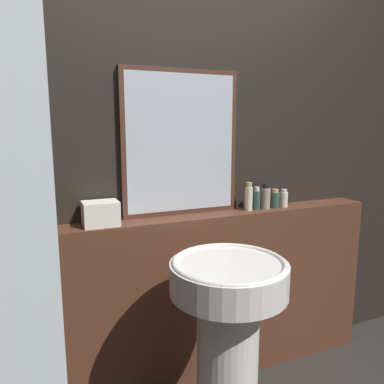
# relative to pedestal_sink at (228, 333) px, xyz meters

# --- Properties ---
(wall_back) EXTENTS (8.00, 0.06, 2.50)m
(wall_back) POSITION_rel_pedestal_sink_xyz_m (0.03, 0.61, 0.68)
(wall_back) COLOR black
(wall_back) RESTS_ON ground_plane
(vanity_counter) EXTENTS (2.31, 0.18, 0.99)m
(vanity_counter) POSITION_rel_pedestal_sink_xyz_m (0.03, 0.49, -0.08)
(vanity_counter) COLOR #512D1E
(vanity_counter) RESTS_ON ground_plane
(pedestal_sink) EXTENTS (0.51, 0.51, 0.91)m
(pedestal_sink) POSITION_rel_pedestal_sink_xyz_m (0.00, 0.00, 0.00)
(pedestal_sink) COLOR silver
(pedestal_sink) RESTS_ON ground_plane
(mirror) EXTENTS (0.66, 0.03, 0.78)m
(mirror) POSITION_rel_pedestal_sink_xyz_m (0.00, 0.56, 0.80)
(mirror) COLOR #47281E
(mirror) RESTS_ON vanity_counter
(towel_stack) EXTENTS (0.17, 0.13, 0.12)m
(towel_stack) POSITION_rel_pedestal_sink_xyz_m (-0.45, 0.49, 0.47)
(towel_stack) COLOR silver
(towel_stack) RESTS_ON vanity_counter
(shampoo_bottle) EXTENTS (0.05, 0.05, 0.16)m
(shampoo_bottle) POSITION_rel_pedestal_sink_xyz_m (0.39, 0.49, 0.49)
(shampoo_bottle) COLOR beige
(shampoo_bottle) RESTS_ON vanity_counter
(conditioner_bottle) EXTENTS (0.04, 0.04, 0.13)m
(conditioner_bottle) POSITION_rel_pedestal_sink_xyz_m (0.45, 0.49, 0.48)
(conditioner_bottle) COLOR #2D4C3D
(conditioner_bottle) RESTS_ON vanity_counter
(lotion_bottle) EXTENTS (0.06, 0.06, 0.15)m
(lotion_bottle) POSITION_rel_pedestal_sink_xyz_m (0.51, 0.49, 0.48)
(lotion_bottle) COLOR gray
(lotion_bottle) RESTS_ON vanity_counter
(body_wash_bottle) EXTENTS (0.05, 0.05, 0.11)m
(body_wash_bottle) POSITION_rel_pedestal_sink_xyz_m (0.57, 0.49, 0.47)
(body_wash_bottle) COLOR #2D4C3D
(body_wash_bottle) RESTS_ON vanity_counter
(hand_soap_bottle) EXTENTS (0.05, 0.05, 0.11)m
(hand_soap_bottle) POSITION_rel_pedestal_sink_xyz_m (0.64, 0.49, 0.46)
(hand_soap_bottle) COLOR beige
(hand_soap_bottle) RESTS_ON vanity_counter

